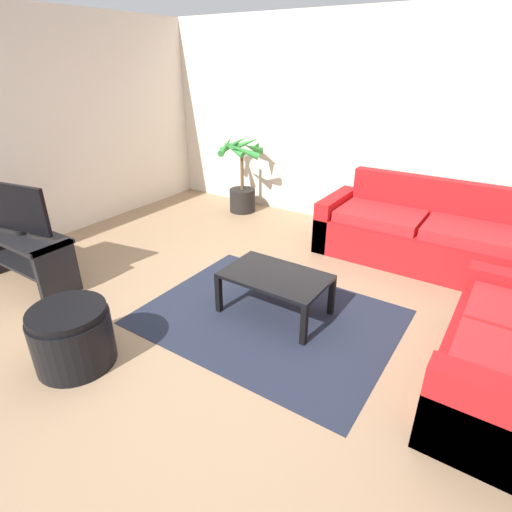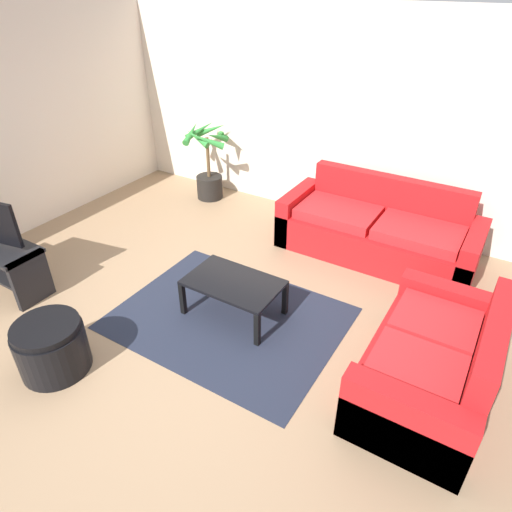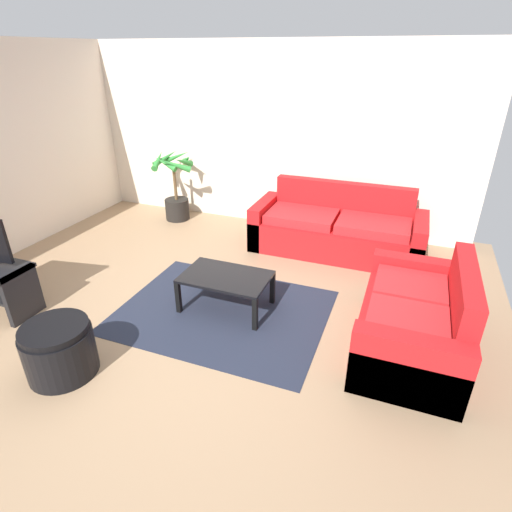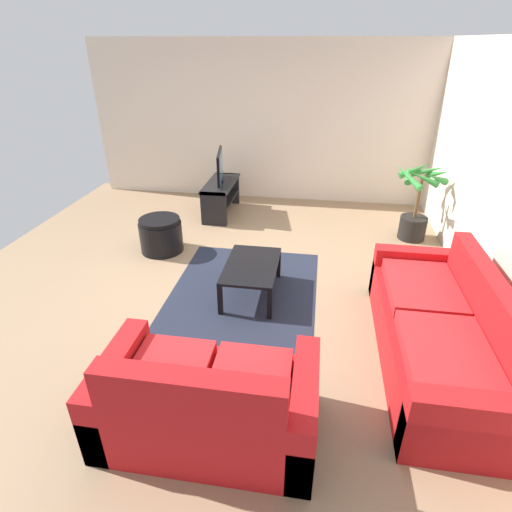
# 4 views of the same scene
# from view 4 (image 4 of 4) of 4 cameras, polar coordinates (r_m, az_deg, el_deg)

# --- Properties ---
(ground_plane) EXTENTS (6.60, 6.60, 0.00)m
(ground_plane) POSITION_cam_4_polar(r_m,az_deg,el_deg) (5.17, -4.65, -2.74)
(ground_plane) COLOR #937556
(wall_back) EXTENTS (6.00, 0.06, 2.70)m
(wall_back) POSITION_cam_4_polar(r_m,az_deg,el_deg) (4.88, 31.81, 8.52)
(wall_back) COLOR beige
(wall_back) RESTS_ON ground
(wall_left) EXTENTS (0.06, 6.00, 2.70)m
(wall_left) POSITION_cam_4_polar(r_m,az_deg,el_deg) (7.50, 0.38, 18.19)
(wall_left) COLOR beige
(wall_left) RESTS_ON ground
(couch_main) EXTENTS (2.30, 0.90, 0.90)m
(couch_main) POSITION_cam_4_polar(r_m,az_deg,el_deg) (4.07, 24.33, -9.98)
(couch_main) COLOR red
(couch_main) RESTS_ON ground
(couch_loveseat) EXTENTS (0.90, 1.58, 0.90)m
(couch_loveseat) POSITION_cam_4_polar(r_m,az_deg,el_deg) (3.18, -6.89, -19.85)
(couch_loveseat) COLOR red
(couch_loveseat) RESTS_ON ground
(tv_stand) EXTENTS (1.10, 0.45, 0.55)m
(tv_stand) POSITION_cam_4_polar(r_m,az_deg,el_deg) (6.94, -4.96, 8.76)
(tv_stand) COLOR black
(tv_stand) RESTS_ON ground
(tv) EXTENTS (0.84, 0.19, 0.52)m
(tv) POSITION_cam_4_polar(r_m,az_deg,el_deg) (6.80, -5.09, 12.48)
(tv) COLOR black
(tv) RESTS_ON tv_stand
(coffee_table) EXTENTS (0.93, 0.59, 0.40)m
(coffee_table) POSITION_cam_4_polar(r_m,az_deg,el_deg) (4.62, -0.64, -1.75)
(coffee_table) COLOR black
(coffee_table) RESTS_ON ground
(area_rug) EXTENTS (2.20, 1.70, 0.01)m
(area_rug) POSITION_cam_4_polar(r_m,az_deg,el_deg) (4.81, -1.80, -5.20)
(area_rug) COLOR #1E2333
(area_rug) RESTS_ON ground
(potted_palm) EXTENTS (0.75, 0.76, 1.13)m
(potted_palm) POSITION_cam_4_polar(r_m,az_deg,el_deg) (6.38, 21.60, 6.29)
(potted_palm) COLOR black
(potted_palm) RESTS_ON ground
(ottoman) EXTENTS (0.59, 0.59, 0.48)m
(ottoman) POSITION_cam_4_polar(r_m,az_deg,el_deg) (5.82, -13.23, 2.92)
(ottoman) COLOR black
(ottoman) RESTS_ON ground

